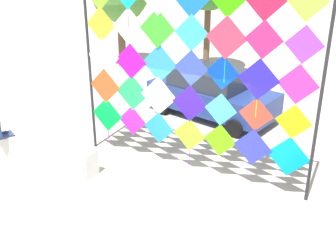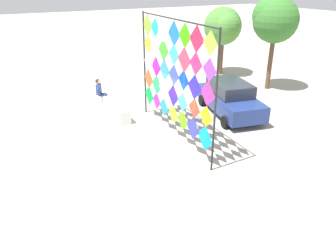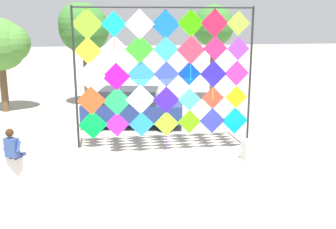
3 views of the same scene
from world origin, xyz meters
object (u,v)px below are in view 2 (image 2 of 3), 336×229
at_px(seated_vendor, 101,91).
at_px(tree_broadleaf, 223,26).
at_px(tree_palm_like, 274,19).
at_px(parked_car, 230,98).
at_px(kite_display_rack, 172,72).

distance_m(seated_vendor, tree_broadleaf, 9.59).
bearing_deg(tree_palm_like, seated_vendor, -99.90).
height_order(seated_vendor, tree_palm_like, tree_palm_like).
relative_size(seated_vendor, tree_palm_like, 0.29).
bearing_deg(tree_palm_like, tree_broadleaf, -171.38).
bearing_deg(parked_car, seated_vendor, -125.49).
bearing_deg(tree_broadleaf, parked_car, -33.68).
bearing_deg(seated_vendor, kite_display_rack, 20.23).
relative_size(kite_display_rack, tree_palm_like, 1.11).
bearing_deg(tree_broadleaf, kite_display_rack, -49.05).
bearing_deg(tree_palm_like, kite_display_rack, -71.25).
relative_size(seated_vendor, tree_broadleaf, 0.34).
bearing_deg(parked_car, kite_display_rack, -79.25).
xyz_separation_m(kite_display_rack, seated_vendor, (-4.40, -1.62, -1.86)).
height_order(kite_display_rack, seated_vendor, kite_display_rack).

